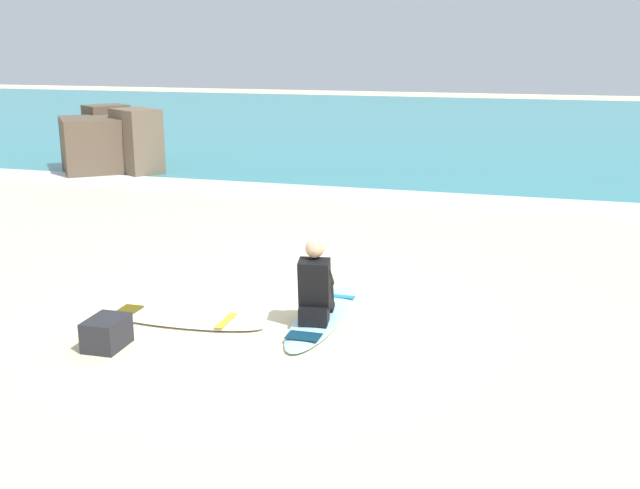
% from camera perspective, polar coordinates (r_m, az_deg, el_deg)
% --- Properties ---
extents(ground_plane, '(80.00, 80.00, 0.00)m').
position_cam_1_polar(ground_plane, '(8.91, -4.47, -5.17)').
color(ground_plane, beige).
extents(sea, '(80.00, 28.00, 0.10)m').
position_cam_1_polar(sea, '(28.72, 10.27, 8.88)').
color(sea, teal).
rests_on(sea, ground).
extents(breaking_foam, '(80.00, 0.90, 0.11)m').
position_cam_1_polar(breaking_foam, '(15.31, 4.63, 3.70)').
color(breaking_foam, white).
rests_on(breaking_foam, ground).
extents(surfboard_main, '(0.53, 2.25, 0.08)m').
position_cam_1_polar(surfboard_main, '(8.67, 0.16, -5.48)').
color(surfboard_main, '#9ED1E5').
rests_on(surfboard_main, ground).
extents(surfer_seated, '(0.44, 0.74, 0.95)m').
position_cam_1_polar(surfer_seated, '(8.35, -0.35, -3.38)').
color(surfer_seated, black).
rests_on(surfer_seated, surfboard_main).
extents(surfboard_spare_near, '(2.06, 0.54, 0.08)m').
position_cam_1_polar(surfboard_spare_near, '(8.74, -10.65, -5.56)').
color(surfboard_spare_near, silver).
rests_on(surfboard_spare_near, ground).
extents(rock_outcrop_distant, '(2.88, 2.86, 1.59)m').
position_cam_1_polar(rock_outcrop_distant, '(18.87, -15.55, 7.24)').
color(rock_outcrop_distant, brown).
rests_on(rock_outcrop_distant, ground).
extents(beach_bag, '(0.37, 0.49, 0.32)m').
position_cam_1_polar(beach_bag, '(8.16, -15.93, -6.49)').
color(beach_bag, '#232328').
rests_on(beach_bag, ground).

